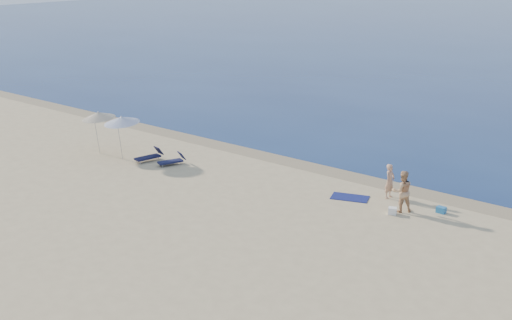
{
  "coord_description": "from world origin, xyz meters",
  "views": [
    {
      "loc": [
        17.22,
        -8.35,
        11.01
      ],
      "look_at": [
        -2.09,
        16.0,
        1.0
      ],
      "focal_mm": 45.0,
      "sensor_mm": 36.0,
      "label": 1
    }
  ],
  "objects_px": {
    "person_right": "(402,191)",
    "umbrella_near": "(122,120)",
    "person_left": "(390,181)",
    "blue_cooler": "(441,210)"
  },
  "relations": [
    {
      "from": "person_left",
      "to": "blue_cooler",
      "type": "height_order",
      "value": "person_left"
    },
    {
      "from": "person_right",
      "to": "umbrella_near",
      "type": "bearing_deg",
      "value": -35.71
    },
    {
      "from": "person_right",
      "to": "blue_cooler",
      "type": "distance_m",
      "value": 1.94
    },
    {
      "from": "person_right",
      "to": "umbrella_near",
      "type": "relative_size",
      "value": 0.75
    },
    {
      "from": "blue_cooler",
      "to": "person_right",
      "type": "bearing_deg",
      "value": -144.9
    },
    {
      "from": "person_left",
      "to": "umbrella_near",
      "type": "bearing_deg",
      "value": 107.76
    },
    {
      "from": "person_right",
      "to": "person_left",
      "type": "bearing_deg",
      "value": -89.62
    },
    {
      "from": "blue_cooler",
      "to": "person_left",
      "type": "bearing_deg",
      "value": 177.79
    },
    {
      "from": "person_left",
      "to": "person_right",
      "type": "xyz_separation_m",
      "value": [
        1.21,
        -1.19,
        0.13
      ]
    },
    {
      "from": "person_left",
      "to": "person_right",
      "type": "bearing_deg",
      "value": -131.37
    }
  ]
}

